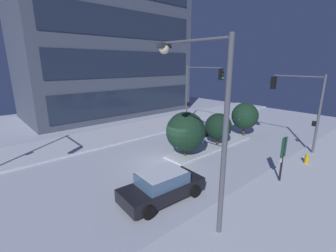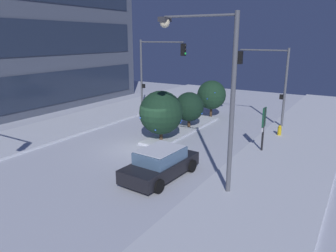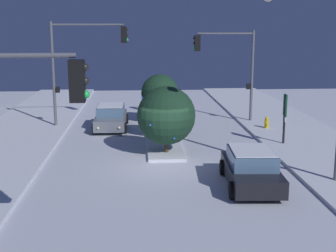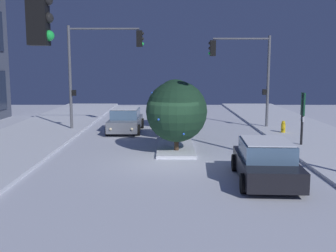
{
  "view_description": "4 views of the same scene",
  "coord_description": "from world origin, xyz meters",
  "px_view_note": "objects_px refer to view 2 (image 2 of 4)",
  "views": [
    {
      "loc": [
        -9.75,
        -11.44,
        6.72
      ],
      "look_at": [
        0.88,
        0.64,
        2.38
      ],
      "focal_mm": 24.71,
      "sensor_mm": 36.0,
      "label": 1
    },
    {
      "loc": [
        -15.37,
        -11.37,
        6.69
      ],
      "look_at": [
        1.57,
        -0.93,
        1.22
      ],
      "focal_mm": 34.31,
      "sensor_mm": 36.0,
      "label": 2
    },
    {
      "loc": [
        -20.39,
        1.14,
        6.2
      ],
      "look_at": [
        -0.11,
        -0.2,
        1.87
      ],
      "focal_mm": 49.63,
      "sensor_mm": 36.0,
      "label": 3
    },
    {
      "loc": [
        -17.15,
        0.14,
        4.08
      ],
      "look_at": [
        0.77,
        0.16,
        1.45
      ],
      "focal_mm": 43.71,
      "sensor_mm": 36.0,
      "label": 4
    }
  ],
  "objects_px": {
    "car_near": "(161,164)",
    "parking_info_sign": "(264,124)",
    "decorated_tree_right_of_median": "(189,107)",
    "traffic_light_corner_near_right": "(266,73)",
    "decorated_tree_left_of_median": "(161,113)",
    "traffic_light_corner_far_right": "(157,64)",
    "decorated_tree_median": "(212,95)",
    "street_lamp_arched": "(211,79)",
    "car_far": "(171,109)",
    "fire_hydrant": "(279,131)"
  },
  "relations": [
    {
      "from": "car_near",
      "to": "parking_info_sign",
      "type": "distance_m",
      "value": 7.08
    },
    {
      "from": "car_near",
      "to": "decorated_tree_right_of_median",
      "type": "distance_m",
      "value": 9.18
    },
    {
      "from": "traffic_light_corner_near_right",
      "to": "decorated_tree_left_of_median",
      "type": "relative_size",
      "value": 1.76
    },
    {
      "from": "traffic_light_corner_far_right",
      "to": "parking_info_sign",
      "type": "distance_m",
      "value": 12.73
    },
    {
      "from": "traffic_light_corner_far_right",
      "to": "decorated_tree_median",
      "type": "height_order",
      "value": "traffic_light_corner_far_right"
    },
    {
      "from": "street_lamp_arched",
      "to": "decorated_tree_left_of_median",
      "type": "distance_m",
      "value": 8.02
    },
    {
      "from": "traffic_light_corner_near_right",
      "to": "decorated_tree_right_of_median",
      "type": "distance_m",
      "value": 6.42
    },
    {
      "from": "parking_info_sign",
      "to": "decorated_tree_right_of_median",
      "type": "bearing_deg",
      "value": -19.32
    },
    {
      "from": "car_far",
      "to": "parking_info_sign",
      "type": "relative_size",
      "value": 1.62
    },
    {
      "from": "fire_hydrant",
      "to": "decorated_tree_right_of_median",
      "type": "xyz_separation_m",
      "value": [
        -1.39,
        6.41,
        1.28
      ]
    },
    {
      "from": "street_lamp_arched",
      "to": "car_far",
      "type": "bearing_deg",
      "value": -55.48
    },
    {
      "from": "decorated_tree_left_of_median",
      "to": "parking_info_sign",
      "type": "bearing_deg",
      "value": -77.68
    },
    {
      "from": "decorated_tree_median",
      "to": "car_far",
      "type": "bearing_deg",
      "value": 115.83
    },
    {
      "from": "car_far",
      "to": "traffic_light_corner_far_right",
      "type": "bearing_deg",
      "value": -105.55
    },
    {
      "from": "car_near",
      "to": "traffic_light_corner_far_right",
      "type": "height_order",
      "value": "traffic_light_corner_far_right"
    },
    {
      "from": "fire_hydrant",
      "to": "parking_info_sign",
      "type": "height_order",
      "value": "parking_info_sign"
    },
    {
      "from": "decorated_tree_median",
      "to": "decorated_tree_left_of_median",
      "type": "distance_m",
      "value": 7.86
    },
    {
      "from": "traffic_light_corner_far_right",
      "to": "decorated_tree_median",
      "type": "xyz_separation_m",
      "value": [
        1.0,
        -4.89,
        -2.5
      ]
    },
    {
      "from": "traffic_light_corner_far_right",
      "to": "decorated_tree_median",
      "type": "relative_size",
      "value": 2.03
    },
    {
      "from": "car_near",
      "to": "decorated_tree_left_of_median",
      "type": "xyz_separation_m",
      "value": [
        4.81,
        3.08,
        1.27
      ]
    },
    {
      "from": "car_far",
      "to": "fire_hydrant",
      "type": "relative_size",
      "value": 5.29
    },
    {
      "from": "car_far",
      "to": "decorated_tree_right_of_median",
      "type": "relative_size",
      "value": 1.6
    },
    {
      "from": "decorated_tree_left_of_median",
      "to": "decorated_tree_right_of_median",
      "type": "relative_size",
      "value": 1.22
    },
    {
      "from": "car_far",
      "to": "decorated_tree_left_of_median",
      "type": "xyz_separation_m",
      "value": [
        -6.35,
        -3.06,
        1.27
      ]
    },
    {
      "from": "car_near",
      "to": "decorated_tree_left_of_median",
      "type": "height_order",
      "value": "decorated_tree_left_of_median"
    },
    {
      "from": "car_far",
      "to": "street_lamp_arched",
      "type": "distance_m",
      "value": 14.79
    },
    {
      "from": "car_near",
      "to": "decorated_tree_right_of_median",
      "type": "relative_size",
      "value": 1.62
    },
    {
      "from": "decorated_tree_median",
      "to": "decorated_tree_right_of_median",
      "type": "xyz_separation_m",
      "value": [
        -4.06,
        -0.01,
        -0.3
      ]
    },
    {
      "from": "car_far",
      "to": "decorated_tree_median",
      "type": "height_order",
      "value": "decorated_tree_median"
    },
    {
      "from": "parking_info_sign",
      "to": "decorated_tree_right_of_median",
      "type": "relative_size",
      "value": 0.99
    },
    {
      "from": "decorated_tree_median",
      "to": "decorated_tree_left_of_median",
      "type": "bearing_deg",
      "value": 179.47
    },
    {
      "from": "traffic_light_corner_far_right",
      "to": "parking_info_sign",
      "type": "xyz_separation_m",
      "value": [
        -5.48,
        -11.16,
        -2.73
      ]
    },
    {
      "from": "car_near",
      "to": "traffic_light_corner_far_right",
      "type": "bearing_deg",
      "value": 37.35
    },
    {
      "from": "street_lamp_arched",
      "to": "decorated_tree_median",
      "type": "bearing_deg",
      "value": -69.72
    },
    {
      "from": "traffic_light_corner_near_right",
      "to": "street_lamp_arched",
      "type": "xyz_separation_m",
      "value": [
        -12.5,
        -1.04,
        0.96
      ]
    },
    {
      "from": "decorated_tree_right_of_median",
      "to": "street_lamp_arched",
      "type": "bearing_deg",
      "value": -147.19
    },
    {
      "from": "car_near",
      "to": "decorated_tree_median",
      "type": "bearing_deg",
      "value": 16.63
    },
    {
      "from": "traffic_light_corner_far_right",
      "to": "fire_hydrant",
      "type": "xyz_separation_m",
      "value": [
        -1.66,
        -11.31,
        -4.08
      ]
    },
    {
      "from": "decorated_tree_left_of_median",
      "to": "decorated_tree_right_of_median",
      "type": "distance_m",
      "value": 3.82
    },
    {
      "from": "fire_hydrant",
      "to": "decorated_tree_left_of_median",
      "type": "relative_size",
      "value": 0.25
    },
    {
      "from": "fire_hydrant",
      "to": "parking_info_sign",
      "type": "distance_m",
      "value": 4.05
    },
    {
      "from": "traffic_light_corner_near_right",
      "to": "decorated_tree_left_of_median",
      "type": "xyz_separation_m",
      "value": [
        -7.7,
        4.59,
        -2.12
      ]
    },
    {
      "from": "parking_info_sign",
      "to": "decorated_tree_median",
      "type": "bearing_deg",
      "value": -44.12
    },
    {
      "from": "parking_info_sign",
      "to": "decorated_tree_left_of_median",
      "type": "bearing_deg",
      "value": 14.12
    },
    {
      "from": "car_far",
      "to": "traffic_light_corner_far_right",
      "type": "distance_m",
      "value": 4.2
    },
    {
      "from": "parking_info_sign",
      "to": "decorated_tree_left_of_median",
      "type": "height_order",
      "value": "decorated_tree_left_of_median"
    },
    {
      "from": "car_far",
      "to": "traffic_light_corner_near_right",
      "type": "relative_size",
      "value": 0.75
    },
    {
      "from": "traffic_light_corner_near_right",
      "to": "street_lamp_arched",
      "type": "distance_m",
      "value": 12.58
    },
    {
      "from": "decorated_tree_left_of_median",
      "to": "car_far",
      "type": "bearing_deg",
      "value": 25.74
    },
    {
      "from": "car_near",
      "to": "street_lamp_arched",
      "type": "xyz_separation_m",
      "value": [
        0.01,
        -2.55,
        4.35
      ]
    }
  ]
}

